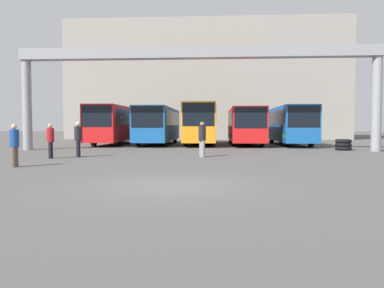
{
  "coord_description": "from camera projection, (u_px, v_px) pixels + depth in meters",
  "views": [
    {
      "loc": [
        1.24,
        -9.84,
        1.58
      ],
      "look_at": [
        -0.46,
        16.68,
        0.3
      ],
      "focal_mm": 35.0,
      "sensor_mm": 36.0,
      "label": 1
    }
  ],
  "objects": [
    {
      "name": "ground_plane",
      "position": [
        169.0,
        185.0,
        9.97
      ],
      "size": [
        200.0,
        200.0,
        0.0
      ],
      "primitive_type": "plane",
      "color": "#514F4C"
    },
    {
      "name": "pedestrian_mid_right",
      "position": [
        202.0,
        138.0,
        19.03
      ],
      "size": [
        0.37,
        0.37,
        1.79
      ],
      "rotation": [
        0.0,
        0.0,
        5.31
      ],
      "color": "gray",
      "rests_on": "ground"
    },
    {
      "name": "bus_slot_2",
      "position": [
        201.0,
        122.0,
        31.91
      ],
      "size": [
        2.51,
        10.89,
        3.34
      ],
      "color": "orange",
      "rests_on": "ground"
    },
    {
      "name": "pedestrian_near_left",
      "position": [
        78.0,
        138.0,
        18.95
      ],
      "size": [
        0.37,
        0.37,
        1.8
      ],
      "rotation": [
        0.0,
        0.0,
        4.99
      ],
      "color": "black",
      "rests_on": "ground"
    },
    {
      "name": "tire_stack",
      "position": [
        343.0,
        145.0,
        24.37
      ],
      "size": [
        1.04,
        1.04,
        0.72
      ],
      "color": "black",
      "rests_on": "ground"
    },
    {
      "name": "overhead_gantry",
      "position": [
        197.0,
        66.0,
        23.79
      ],
      "size": [
        22.99,
        0.8,
        6.58
      ],
      "color": "gray",
      "rests_on": "ground"
    },
    {
      "name": "bus_slot_0",
      "position": [
        117.0,
        123.0,
        32.63
      ],
      "size": [
        2.46,
        11.39,
        3.2
      ],
      "color": "red",
      "rests_on": "ground"
    },
    {
      "name": "bus_slot_4",
      "position": [
        290.0,
        123.0,
        31.05
      ],
      "size": [
        2.45,
        10.1,
        3.11
      ],
      "color": "#1959A5",
      "rests_on": "ground"
    },
    {
      "name": "building_backdrop",
      "position": [
        207.0,
        84.0,
        49.46
      ],
      "size": [
        34.06,
        12.0,
        14.29
      ],
      "color": "gray",
      "rests_on": "ground"
    },
    {
      "name": "pedestrian_mid_left",
      "position": [
        14.0,
        144.0,
        14.35
      ],
      "size": [
        0.35,
        0.35,
        1.66
      ],
      "rotation": [
        0.0,
        0.0,
        4.74
      ],
      "color": "brown",
      "rests_on": "ground"
    },
    {
      "name": "pedestrian_near_right",
      "position": [
        50.0,
        140.0,
        18.2
      ],
      "size": [
        0.35,
        0.35,
        1.7
      ],
      "rotation": [
        0.0,
        0.0,
        1.8
      ],
      "color": "black",
      "rests_on": "ground"
    },
    {
      "name": "bus_slot_3",
      "position": [
        245.0,
        124.0,
        31.53
      ],
      "size": [
        2.52,
        10.57,
        3.0
      ],
      "color": "red",
      "rests_on": "ground"
    },
    {
      "name": "bus_slot_1",
      "position": [
        158.0,
        124.0,
        32.05
      ],
      "size": [
        2.56,
        10.68,
        3.09
      ],
      "color": "#1959A5",
      "rests_on": "ground"
    }
  ]
}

